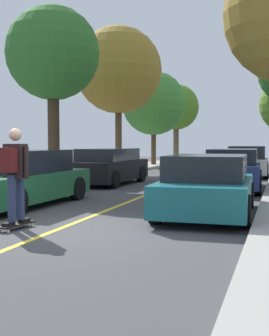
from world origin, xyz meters
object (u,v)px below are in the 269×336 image
street_tree_left_near (118,70)px  skateboard (17,225)px  street_tree_left_nearest (53,54)px  parked_car_right_nearest (207,186)px  streetlamp (58,91)px  parked_car_left_near (109,166)px  parked_car_right_near (233,170)px  skateboarder (15,170)px  street_tree_left_far (154,103)px  parked_car_left_nearest (21,179)px  street_tree_left_farthest (176,107)px  parked_car_right_far (248,161)px

street_tree_left_near → skateboard: bearing=-76.9°
street_tree_left_nearest → street_tree_left_near: street_tree_left_near is taller
parked_car_right_nearest → streetlamp: 8.92m
parked_car_left_near → parked_car_right_near: 4.80m
parked_car_right_nearest → skateboarder: (-3.11, -2.69, 0.45)m
parked_car_right_near → skateboard: size_ratio=4.73×
parked_car_right_nearest → street_tree_left_far: street_tree_left_far is taller
parked_car_left_near → skateboard: parked_car_left_near is taller
parked_car_left_near → parked_car_right_nearest: size_ratio=1.05×
parked_car_left_nearest → street_tree_left_near: 13.08m
street_tree_left_farthest → street_tree_left_near: bearing=-90.0°
parked_car_right_far → street_tree_left_near: street_tree_left_near is taller
parked_car_left_near → parked_car_right_far: size_ratio=0.95×
street_tree_left_farthest → street_tree_left_far: bearing=-90.0°
parked_car_right_near → parked_car_left_nearest: bearing=-131.7°
street_tree_left_near → skateboarder: 15.85m
parked_car_right_far → street_tree_left_far: (-6.56, 6.91, 3.45)m
parked_car_right_near → skateboarder: 8.70m
skateboard → skateboarder: bearing=-97.1°
parked_car_left_nearest → streetlamp: bearing=108.3°
parked_car_right_near → street_tree_left_near: (-6.56, 6.77, 4.63)m
street_tree_left_far → skateboard: street_tree_left_far is taller
street_tree_left_far → skateboard: size_ratio=7.12×
parked_car_right_nearest → parked_car_left_near: bearing=127.5°
parked_car_left_near → skateboarder: bearing=-79.6°
parked_car_left_near → parked_car_left_nearest: bearing=-90.0°
parked_car_right_nearest → street_tree_left_nearest: (-6.56, 5.20, 4.19)m
parked_car_right_near → street_tree_left_near: size_ratio=0.55×
street_tree_left_near → skateboard: (3.45, -14.85, -5.22)m
streetlamp → skateboard: (3.38, -8.06, -3.42)m
parked_car_left_nearest → parked_car_right_far: size_ratio=0.98×
parked_car_left_near → parked_car_right_far: bearing=50.9°
parked_car_left_nearest → streetlamp: streetlamp is taller
parked_car_right_near → streetlamp: bearing=-179.9°
parked_car_left_nearest → skateboarder: 3.26m
parked_car_left_nearest → streetlamp: 6.26m
skateboard → street_tree_left_far: bearing=99.1°
street_tree_left_nearest → streetlamp: street_tree_left_nearest is taller
street_tree_left_farthest → skateboarder: (3.45, -28.22, -3.27)m
street_tree_left_nearest → street_tree_left_farthest: size_ratio=1.07×
parked_car_right_near → streetlamp: (-6.49, -0.01, 2.83)m
parked_car_right_near → street_tree_left_farthest: 21.47m
streetlamp → parked_car_right_nearest: bearing=-39.8°
parked_car_right_nearest → street_tree_left_far: size_ratio=0.67×
parked_car_right_nearest → street_tree_left_far: (-6.56, 18.91, 3.51)m
street_tree_left_nearest → streetlamp: 1.35m
skateboard → parked_car_right_near: bearing=69.0°
parked_car_right_far → street_tree_left_farthest: bearing=115.9°
street_tree_left_nearest → skateboard: 9.81m
street_tree_left_nearest → street_tree_left_far: street_tree_left_nearest is taller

